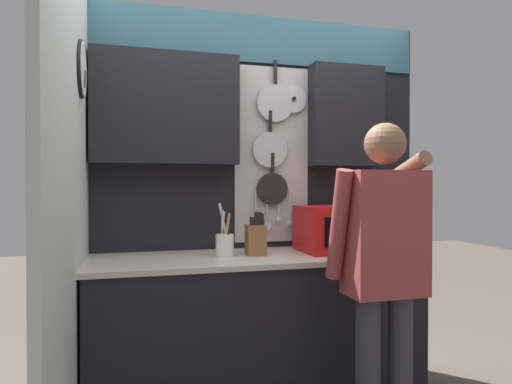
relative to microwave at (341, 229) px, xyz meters
name	(u,v)px	position (x,y,z in m)	size (l,w,h in m)	color
base_cabinet_counter	(256,333)	(-0.56, -0.02, -0.61)	(1.95, 0.67, 0.94)	black
back_wall_unit	(241,163)	(-0.58, 0.28, 0.42)	(2.52, 0.20, 2.48)	black
side_wall	(70,206)	(-1.56, -0.39, 0.18)	(0.07, 1.60, 2.48)	silver
microwave	(341,229)	(0.00, 0.00, 0.00)	(0.52, 0.39, 0.29)	red
knife_block	(256,239)	(-0.56, 0.00, -0.05)	(0.12, 0.16, 0.26)	brown
utensil_crock	(225,243)	(-0.75, 0.00, -0.07)	(0.11, 0.11, 0.31)	white
person	(383,259)	(-0.08, -0.64, -0.09)	(0.54, 0.64, 1.66)	#383842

